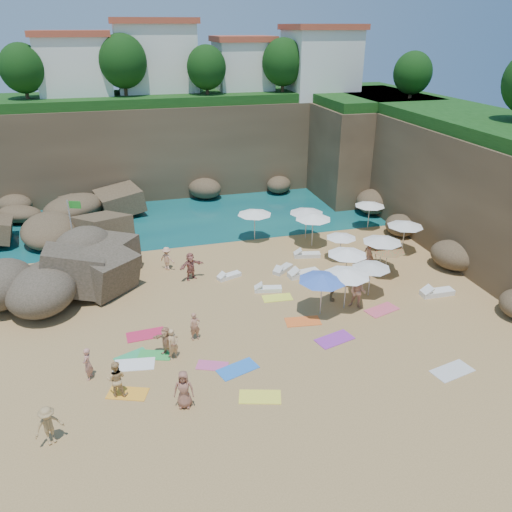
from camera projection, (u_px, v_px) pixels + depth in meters
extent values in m
plane|color=tan|center=(235.00, 316.00, 27.14)|extent=(120.00, 120.00, 0.00)
plane|color=#0C4751|center=(172.00, 173.00, 53.40)|extent=(120.00, 120.00, 0.00)
cube|color=brown|center=(196.00, 144.00, 47.82)|extent=(44.00, 8.00, 8.00)
cube|color=brown|center=(459.00, 179.00, 37.02)|extent=(8.00, 30.00, 8.00)
cube|color=brown|center=(362.00, 146.00, 47.04)|extent=(10.00, 12.00, 8.00)
cube|color=white|center=(76.00, 71.00, 43.46)|extent=(6.00, 5.00, 5.50)
cube|color=#B2472D|center=(71.00, 33.00, 42.20)|extent=(6.48, 5.40, 0.50)
cube|color=white|center=(156.00, 63.00, 45.81)|extent=(7.00, 6.00, 6.50)
cube|color=#B2472D|center=(152.00, 21.00, 44.34)|extent=(7.56, 6.48, 0.50)
cube|color=white|center=(243.00, 70.00, 47.16)|extent=(5.00, 5.00, 5.00)
cube|color=#B2472D|center=(242.00, 39.00, 46.01)|extent=(5.40, 5.40, 0.50)
cube|color=white|center=(320.00, 65.00, 46.88)|extent=(6.00, 6.00, 6.00)
cube|color=#B2472D|center=(322.00, 27.00, 45.52)|extent=(6.48, 6.48, 0.50)
sphere|color=#11380F|center=(22.00, 68.00, 40.57)|extent=(3.60, 3.60, 3.60)
sphere|color=#11380F|center=(123.00, 61.00, 42.31)|extent=(4.05, 4.05, 4.05)
sphere|color=#11380F|center=(206.00, 67.00, 43.35)|extent=(3.42, 3.42, 3.42)
sphere|color=#11380F|center=(283.00, 62.00, 44.90)|extent=(3.78, 3.78, 3.78)
sphere|color=#11380F|center=(413.00, 73.00, 41.16)|extent=(3.15, 3.15, 3.15)
cylinder|color=white|center=(15.00, 154.00, 48.54)|extent=(0.10, 0.10, 6.00)
cylinder|color=silver|center=(72.00, 232.00, 32.40)|extent=(0.09, 0.09, 4.34)
cube|color=green|center=(75.00, 205.00, 31.74)|extent=(0.73, 0.31, 0.49)
cylinder|color=silver|center=(306.00, 224.00, 36.55)|extent=(0.07, 0.07, 2.23)
cone|color=silver|center=(307.00, 211.00, 36.11)|extent=(2.50, 2.50, 0.38)
cylinder|color=silver|center=(255.00, 226.00, 36.29)|extent=(0.07, 0.07, 2.23)
cone|color=white|center=(255.00, 212.00, 35.85)|extent=(2.50, 2.50, 0.38)
cylinder|color=silver|center=(369.00, 216.00, 38.44)|extent=(0.06, 0.06, 2.05)
cone|color=white|center=(370.00, 204.00, 38.03)|extent=(2.30, 2.30, 0.35)
cylinder|color=silver|center=(381.00, 254.00, 31.74)|extent=(0.06, 0.06, 2.22)
cone|color=silver|center=(382.00, 239.00, 31.30)|extent=(2.49, 2.49, 0.38)
cylinder|color=silver|center=(312.00, 231.00, 35.32)|extent=(0.07, 0.07, 2.28)
cone|color=white|center=(313.00, 216.00, 34.87)|extent=(2.56, 2.56, 0.39)
cylinder|color=silver|center=(340.00, 247.00, 33.26)|extent=(0.05, 0.05, 1.80)
cone|color=white|center=(341.00, 236.00, 32.90)|extent=(2.01, 2.01, 0.31)
cylinder|color=silver|center=(386.00, 262.00, 31.07)|extent=(0.06, 0.06, 1.93)
cone|color=red|center=(388.00, 248.00, 30.68)|extent=(2.17, 2.17, 0.33)
cylinder|color=silver|center=(404.00, 238.00, 34.29)|extent=(0.06, 0.06, 2.18)
cone|color=silver|center=(405.00, 224.00, 33.85)|extent=(2.44, 2.44, 0.37)
cylinder|color=silver|center=(346.00, 267.00, 30.18)|extent=(0.06, 0.06, 2.13)
cone|color=white|center=(347.00, 252.00, 29.75)|extent=(2.40, 2.40, 0.36)
cylinder|color=silver|center=(370.00, 280.00, 28.79)|extent=(0.06, 0.06, 2.00)
cone|color=silver|center=(371.00, 265.00, 28.39)|extent=(2.24, 2.24, 0.34)
cylinder|color=silver|center=(321.00, 295.00, 26.85)|extent=(0.07, 0.07, 2.30)
cone|color=blue|center=(322.00, 277.00, 26.39)|extent=(2.58, 2.58, 0.39)
cylinder|color=silver|center=(345.00, 290.00, 27.41)|extent=(0.07, 0.07, 2.29)
cone|color=white|center=(347.00, 272.00, 26.95)|extent=(2.57, 2.57, 0.39)
cube|color=white|center=(229.00, 276.00, 31.17)|extent=(1.63, 1.00, 0.24)
cube|color=silver|center=(307.00, 255.00, 34.00)|extent=(1.88, 0.95, 0.28)
cube|color=silver|center=(283.00, 269.00, 32.03)|extent=(1.59, 1.43, 0.25)
cube|color=white|center=(268.00, 289.00, 29.62)|extent=(1.69, 0.87, 0.25)
cube|color=white|center=(304.00, 274.00, 31.40)|extent=(2.08, 0.94, 0.31)
cube|color=white|center=(437.00, 293.00, 29.17)|extent=(1.98, 0.69, 0.31)
cube|color=#D4528B|center=(212.00, 366.00, 23.14)|extent=(1.62, 1.23, 0.03)
cube|color=#FFA428|center=(128.00, 393.00, 21.39)|extent=(1.89, 1.39, 0.03)
cube|color=#30A964|center=(132.00, 357.00, 23.77)|extent=(1.73, 1.31, 0.03)
cube|color=#FFF643|center=(260.00, 397.00, 21.19)|extent=(1.96, 1.35, 0.03)
cube|color=white|center=(134.00, 365.00, 23.20)|extent=(1.99, 1.20, 0.03)
cube|color=purple|center=(335.00, 339.00, 25.08)|extent=(2.11, 1.43, 0.03)
cube|color=#CD244A|center=(146.00, 335.00, 25.45)|extent=(1.97, 1.08, 0.03)
cube|color=blue|center=(238.00, 369.00, 22.90)|extent=(2.05, 1.46, 0.03)
cube|color=#DB5570|center=(382.00, 310.00, 27.67)|extent=(2.08, 1.45, 0.03)
cube|color=orange|center=(303.00, 321.00, 26.59)|extent=(1.96, 1.16, 0.03)
cube|color=green|center=(155.00, 355.00, 23.88)|extent=(1.75, 1.26, 0.03)
cube|color=#F4FB42|center=(277.00, 298.00, 28.89)|extent=(1.77, 0.98, 0.03)
cube|color=silver|center=(452.00, 371.00, 22.78)|extent=(2.11, 1.36, 0.03)
imported|color=tan|center=(173.00, 344.00, 23.34)|extent=(0.70, 0.63, 1.60)
imported|color=tan|center=(116.00, 379.00, 20.97)|extent=(0.95, 0.82, 1.70)
imported|color=#DEA17E|center=(167.00, 258.00, 31.98)|extent=(1.03, 0.96, 1.55)
imported|color=olive|center=(332.00, 289.00, 28.35)|extent=(0.58, 0.93, 1.47)
imported|color=tan|center=(370.00, 253.00, 32.49)|extent=(0.96, 0.70, 1.77)
imported|color=#AA6255|center=(191.00, 266.00, 30.71)|extent=(1.70, 1.02, 1.77)
imported|color=tan|center=(88.00, 364.00, 22.00)|extent=(0.53, 0.66, 1.58)
imported|color=#A58552|center=(52.00, 439.00, 18.78)|extent=(1.65, 1.94, 0.44)
imported|color=#935C49|center=(185.00, 402.00, 20.60)|extent=(1.25, 1.86, 0.45)
imported|color=tan|center=(167.00, 351.00, 23.83)|extent=(2.05, 2.04, 0.40)
imported|color=#B27759|center=(196.00, 336.00, 25.04)|extent=(0.76, 1.53, 0.35)
imported|color=tan|center=(357.00, 302.00, 27.77)|extent=(1.88, 2.07, 0.72)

